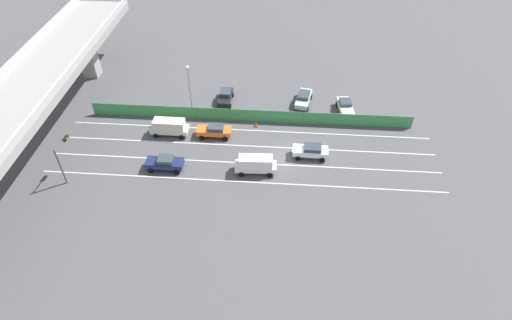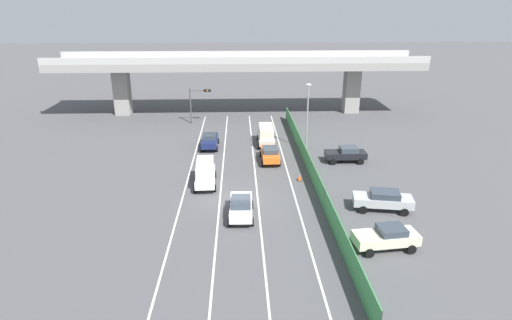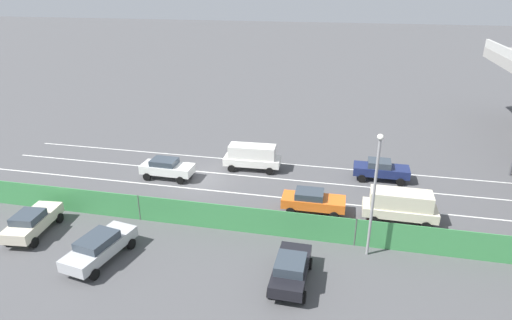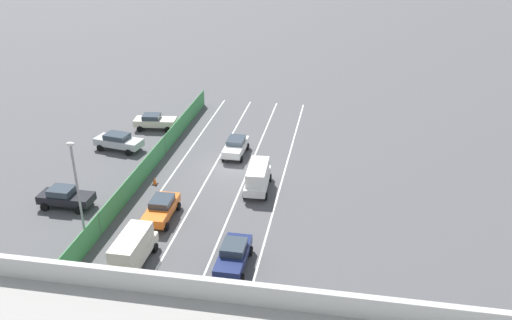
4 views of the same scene
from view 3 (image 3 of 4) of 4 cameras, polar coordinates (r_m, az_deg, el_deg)
The scene contains 16 objects.
ground_plane at distance 35.37m, azimuth -7.56°, elevation -2.64°, with size 300.00×300.00×0.00m, color #4C4C4F.
lane_line_left_edge at distance 38.34m, azimuth 2.41°, elevation -0.38°, with size 0.14×46.69×0.01m, color silver.
lane_line_mid_left at distance 35.45m, azimuth 1.48°, elevation -2.37°, with size 0.14×46.69×0.01m, color silver.
lane_line_mid_right at distance 32.62m, azimuth 0.39°, elevation -4.70°, with size 0.14×46.69×0.01m, color silver.
lane_line_right_edge at distance 29.86m, azimuth -0.92°, elevation -7.47°, with size 0.14×46.69×0.01m, color silver.
green_fence at distance 27.69m, azimuth -1.91°, elevation -7.90°, with size 0.10×42.79×1.83m.
car_taxi_orange at distance 30.21m, azimuth 7.52°, elevation -5.36°, with size 1.97×4.38×1.61m.
car_sedan_navy at distance 36.22m, azimuth 16.23°, elevation -1.19°, with size 1.94×4.40×1.67m.
car_sedan_white at distance 35.80m, azimuth -11.76°, elevation -0.99°, with size 2.00×4.30×1.64m.
car_van_white at distance 36.54m, azimuth -0.51°, elevation 0.54°, with size 2.11×4.86×2.19m.
car_van_cream at distance 30.29m, azimuth 18.61°, elevation -5.64°, with size 2.05×4.86×2.18m.
parked_sedan_cream at distance 30.95m, azimuth -27.58°, elevation -7.25°, with size 4.50×2.35×1.63m.
parked_wagon_silver at distance 26.67m, azimuth -20.07°, elevation -10.73°, with size 4.89×2.63×1.64m.
parked_sedan_dark at distance 23.52m, azimuth 4.66°, elevation -14.21°, with size 4.22×1.99×1.65m.
street_lamp at distance 24.68m, azimuth 15.51°, elevation -3.27°, with size 0.60×0.36×7.53m.
traffic_cone at distance 29.17m, azimuth -3.19°, elevation -7.54°, with size 0.47×0.47×0.71m.
Camera 3 is at (29.95, 11.38, 14.97)m, focal length 30.11 mm.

